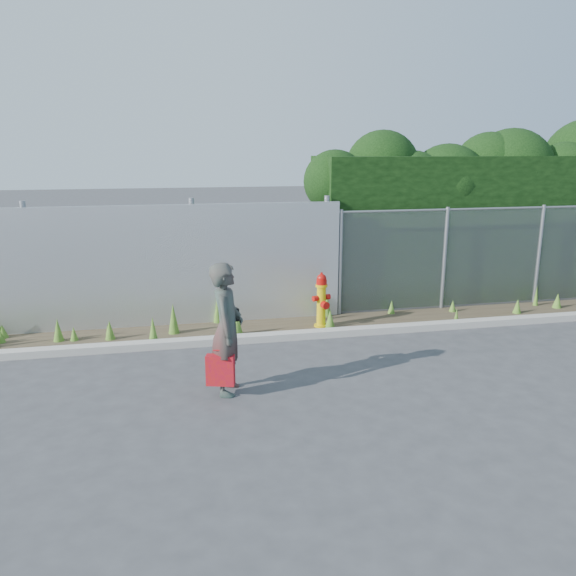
% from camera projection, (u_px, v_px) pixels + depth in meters
% --- Properties ---
extents(ground, '(80.00, 80.00, 0.00)m').
position_uv_depth(ground, '(329.00, 380.00, 7.88)').
color(ground, '#3C3C3F').
rests_on(ground, ground).
extents(curb, '(16.00, 0.22, 0.12)m').
position_uv_depth(curb, '(300.00, 335.00, 9.58)').
color(curb, '#A9A299').
rests_on(curb, ground).
extents(weed_strip, '(16.00, 1.30, 0.54)m').
position_uv_depth(weed_strip, '(204.00, 325.00, 9.89)').
color(weed_strip, '#433626').
rests_on(weed_strip, ground).
extents(corrugated_fence, '(8.50, 0.21, 2.30)m').
position_uv_depth(corrugated_fence, '(105.00, 269.00, 9.83)').
color(corrugated_fence, '#AEB1B6').
rests_on(corrugated_fence, ground).
extents(chainlink_fence, '(6.50, 0.07, 2.05)m').
position_uv_depth(chainlink_fence, '(492.00, 257.00, 11.32)').
color(chainlink_fence, gray).
rests_on(chainlink_fence, ground).
extents(hedge, '(7.66, 1.95, 3.81)m').
position_uv_depth(hedge, '(484.00, 201.00, 12.12)').
color(hedge, black).
rests_on(hedge, ground).
extents(fire_hydrant, '(0.34, 0.31, 1.02)m').
position_uv_depth(fire_hydrant, '(321.00, 301.00, 10.05)').
color(fire_hydrant, '#DCB90B').
rests_on(fire_hydrant, ground).
extents(woman, '(0.56, 0.72, 1.76)m').
position_uv_depth(woman, '(227.00, 329.00, 7.29)').
color(woman, '#0F5F51').
rests_on(woman, ground).
extents(red_tote_bag, '(0.36, 0.13, 0.48)m').
position_uv_depth(red_tote_bag, '(220.00, 370.00, 7.22)').
color(red_tote_bag, '#A40929').
extents(black_shoulder_bag, '(0.23, 0.10, 0.17)m').
position_uv_depth(black_shoulder_bag, '(230.00, 315.00, 7.43)').
color(black_shoulder_bag, black).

